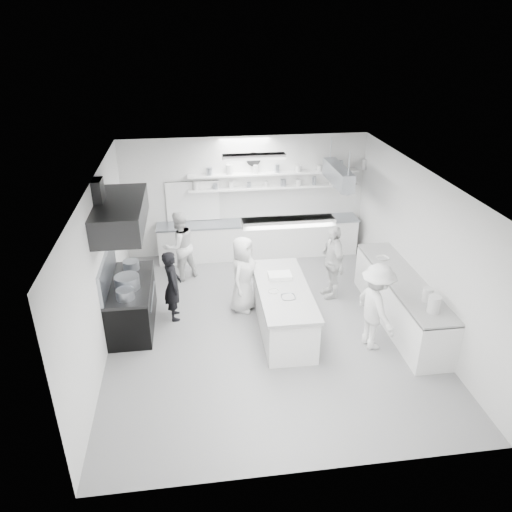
{
  "coord_description": "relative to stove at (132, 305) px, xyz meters",
  "views": [
    {
      "loc": [
        -1.3,
        -7.98,
        5.48
      ],
      "look_at": [
        -0.13,
        0.6,
        1.26
      ],
      "focal_mm": 34.19,
      "sensor_mm": 36.0,
      "label": 1
    }
  ],
  "objects": [
    {
      "name": "back_counter",
      "position": [
        2.9,
        2.8,
        0.01
      ],
      "size": [
        5.0,
        0.6,
        0.92
      ],
      "primitive_type": "cube",
      "color": "white",
      "rests_on": "floor"
    },
    {
      "name": "wall_front",
      "position": [
        2.6,
        -3.9,
        1.05
      ],
      "size": [
        6.0,
        0.04,
        3.0
      ],
      "primitive_type": "cube",
      "color": "silver",
      "rests_on": "floor"
    },
    {
      "name": "cook_back",
      "position": [
        0.93,
        1.84,
        0.37
      ],
      "size": [
        1.01,
        0.95,
        1.65
      ],
      "primitive_type": "imported",
      "rotation": [
        0.0,
        0.0,
        -2.59
      ],
      "color": "silver",
      "rests_on": "floor"
    },
    {
      "name": "cook_stove",
      "position": [
        0.8,
        0.16,
        0.29
      ],
      "size": [
        0.41,
        0.57,
        1.47
      ],
      "primitive_type": "imported",
      "rotation": [
        0.0,
        0.0,
        1.69
      ],
      "color": "black",
      "rests_on": "floor"
    },
    {
      "name": "light_fixture_front",
      "position": [
        2.6,
        -2.2,
        2.49
      ],
      "size": [
        1.3,
        0.25,
        0.1
      ],
      "primitive_type": "cube",
      "color": "white",
      "rests_on": "ceiling"
    },
    {
      "name": "right_counter",
      "position": [
        5.25,
        -0.6,
        0.02
      ],
      "size": [
        0.74,
        3.3,
        0.94
      ],
      "primitive_type": "cube",
      "color": "white",
      "rests_on": "floor"
    },
    {
      "name": "exhaust_hood",
      "position": [
        0.0,
        -0.0,
        1.9
      ],
      "size": [
        0.85,
        2.0,
        0.5
      ],
      "primitive_type": "cube",
      "color": "black",
      "rests_on": "wall_left"
    },
    {
      "name": "cook_island_left",
      "position": [
        2.22,
        0.3,
        0.36
      ],
      "size": [
        0.84,
        0.94,
        1.62
      ],
      "primitive_type": "imported",
      "rotation": [
        0.0,
        0.0,
        1.06
      ],
      "color": "silver",
      "rests_on": "floor"
    },
    {
      "name": "pot_rack",
      "position": [
        4.6,
        2.0,
        1.85
      ],
      "size": [
        0.3,
        1.6,
        0.4
      ],
      "primitive_type": "cube",
      "color": "#9298A1",
      "rests_on": "ceiling"
    },
    {
      "name": "bowl_island_a",
      "position": [
        2.92,
        -0.89,
        0.46
      ],
      "size": [
        0.27,
        0.27,
        0.07
      ],
      "primitive_type": "imported",
      "rotation": [
        0.0,
        0.0,
        -0.0
      ],
      "color": "#9298A1",
      "rests_on": "prep_island"
    },
    {
      "name": "wall_right",
      "position": [
        5.6,
        -0.4,
        1.05
      ],
      "size": [
        0.04,
        7.0,
        3.0
      ],
      "primitive_type": "cube",
      "color": "silver",
      "rests_on": "floor"
    },
    {
      "name": "bowl_island_b",
      "position": [
        2.69,
        -0.66,
        0.46
      ],
      "size": [
        0.25,
        0.25,
        0.06
      ],
      "primitive_type": "imported",
      "rotation": [
        0.0,
        0.0,
        0.29
      ],
      "color": "white",
      "rests_on": "prep_island"
    },
    {
      "name": "pass_through_window",
      "position": [
        1.3,
        3.08,
        1.0
      ],
      "size": [
        1.3,
        0.04,
        1.0
      ],
      "primitive_type": "cube",
      "color": "black",
      "rests_on": "wall_back"
    },
    {
      "name": "shelf_lower",
      "position": [
        3.3,
        2.97,
        1.3
      ],
      "size": [
        4.2,
        0.26,
        0.04
      ],
      "primitive_type": "cube",
      "color": "white",
      "rests_on": "wall_back"
    },
    {
      "name": "wall_left",
      "position": [
        -0.4,
        -0.4,
        1.05
      ],
      "size": [
        0.04,
        7.0,
        3.0
      ],
      "primitive_type": "cube",
      "color": "silver",
      "rests_on": "floor"
    },
    {
      "name": "wall_back",
      "position": [
        2.6,
        3.1,
        1.05
      ],
      "size": [
        6.0,
        0.04,
        3.0
      ],
      "primitive_type": "cube",
      "color": "silver",
      "rests_on": "floor"
    },
    {
      "name": "light_fixture_rear",
      "position": [
        2.6,
        1.4,
        2.49
      ],
      "size": [
        1.3,
        0.25,
        0.1
      ],
      "primitive_type": "cube",
      "color": "white",
      "rests_on": "ceiling"
    },
    {
      "name": "cook_right",
      "position": [
        4.44,
        -1.3,
        0.39
      ],
      "size": [
        0.81,
        1.18,
        1.67
      ],
      "primitive_type": "imported",
      "rotation": [
        0.0,
        0.0,
        1.76
      ],
      "color": "silver",
      "rests_on": "floor"
    },
    {
      "name": "floor",
      "position": [
        2.6,
        -0.4,
        -0.46
      ],
      "size": [
        6.0,
        7.0,
        0.02
      ],
      "primitive_type": "cube",
      "color": "gray",
      "rests_on": "ground"
    },
    {
      "name": "bowl_right",
      "position": [
        5.16,
        0.3,
        0.52
      ],
      "size": [
        0.3,
        0.3,
        0.06
      ],
      "primitive_type": "imported",
      "rotation": [
        0.0,
        0.0,
        0.23
      ],
      "color": "white",
      "rests_on": "right_counter"
    },
    {
      "name": "stove_pot",
      "position": [
        0.0,
        -0.21,
        0.61
      ],
      "size": [
        0.46,
        0.46,
        0.29
      ],
      "primitive_type": "cylinder",
      "color": "#9298A1",
      "rests_on": "stove"
    },
    {
      "name": "shelf_upper",
      "position": [
        3.3,
        2.97,
        1.65
      ],
      "size": [
        4.2,
        0.26,
        0.04
      ],
      "primitive_type": "cube",
      "color": "white",
      "rests_on": "wall_back"
    },
    {
      "name": "wall_clock",
      "position": [
        2.8,
        3.06,
        2.0
      ],
      "size": [
        0.32,
        0.05,
        0.32
      ],
      "primitive_type": "cylinder",
      "rotation": [
        1.57,
        0.0,
        0.0
      ],
      "color": "white",
      "rests_on": "wall_back"
    },
    {
      "name": "prep_island",
      "position": [
        2.9,
        -0.55,
        -0.01
      ],
      "size": [
        0.91,
        2.38,
        0.87
      ],
      "primitive_type": "cube",
      "rotation": [
        0.0,
        0.0,
        -0.01
      ],
      "color": "white",
      "rests_on": "floor"
    },
    {
      "name": "stove",
      "position": [
        0.0,
        0.0,
        0.0
      ],
      "size": [
        0.8,
        1.8,
        0.9
      ],
      "primitive_type": "cube",
      "color": "black",
      "rests_on": "floor"
    },
    {
      "name": "ceiling",
      "position": [
        2.6,
        -0.4,
        2.56
      ],
      "size": [
        6.0,
        7.0,
        0.02
      ],
      "primitive_type": "cube",
      "color": "silver",
      "rests_on": "wall_back"
    },
    {
      "name": "cook_island_right",
      "position": [
        4.18,
        0.59,
        0.37
      ],
      "size": [
        0.5,
        1.0,
        1.64
      ],
      "primitive_type": "imported",
      "rotation": [
        0.0,
        0.0,
        -1.47
      ],
      "color": "silver",
      "rests_on": "floor"
    }
  ]
}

